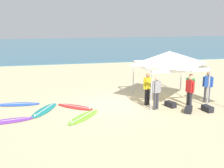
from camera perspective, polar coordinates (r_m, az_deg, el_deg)
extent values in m
plane|color=beige|center=(14.60, 0.74, -4.27)|extent=(80.00, 80.00, 0.00)
cube|color=#386B84|center=(45.59, -8.22, 7.91)|extent=(80.00, 36.00, 0.10)
cylinder|color=#B7B7BC|center=(13.53, 8.26, -1.33)|extent=(0.07, 0.07, 2.05)
cylinder|color=#B7B7BC|center=(14.89, 19.65, -0.62)|extent=(0.07, 0.07, 2.05)
cylinder|color=#B7B7BC|center=(16.42, 4.50, 1.42)|extent=(0.07, 0.07, 2.05)
cylinder|color=#B7B7BC|center=(17.56, 14.36, 1.83)|extent=(0.07, 0.07, 2.05)
cube|color=white|center=(13.94, 14.45, 2.76)|extent=(3.13, 0.03, 0.18)
cube|color=white|center=(16.76, 9.72, 4.77)|extent=(3.13, 0.03, 0.18)
cube|color=white|center=(14.77, 6.29, 3.70)|extent=(0.03, 3.13, 0.18)
cube|color=white|center=(16.03, 17.01, 3.97)|extent=(0.03, 3.13, 0.18)
pyramid|color=white|center=(15.27, 11.95, 5.48)|extent=(3.25, 3.25, 0.70)
ellipsoid|color=red|center=(14.20, -7.74, -4.76)|extent=(2.03, 1.77, 0.07)
cube|color=white|center=(14.19, -7.75, -4.62)|extent=(1.45, 1.15, 0.01)
cone|color=white|center=(13.73, -4.71, -4.92)|extent=(0.09, 0.09, 0.12)
ellipsoid|color=#19847F|center=(13.99, -14.01, -5.34)|extent=(1.58, 2.37, 0.07)
cube|color=white|center=(13.98, -14.02, -5.20)|extent=(0.91, 1.80, 0.01)
cone|color=white|center=(13.17, -15.96, -6.23)|extent=(0.09, 0.09, 0.12)
ellipsoid|color=purple|center=(13.05, -21.01, -7.26)|extent=(2.31, 1.00, 0.07)
cube|color=white|center=(13.04, -21.02, -7.10)|extent=(1.88, 0.39, 0.01)
ellipsoid|color=#7AD12D|center=(12.75, -5.99, -6.88)|extent=(1.93, 2.12, 0.07)
cube|color=white|center=(12.74, -5.99, -6.72)|extent=(1.28, 1.49, 0.01)
cone|color=white|center=(12.01, -8.51, -7.79)|extent=(0.09, 0.09, 0.12)
ellipsoid|color=blue|center=(15.34, -19.28, -4.03)|extent=(2.40, 0.89, 0.07)
cube|color=white|center=(15.33, -19.29, -3.89)|extent=(1.98, 0.27, 0.01)
cylinder|color=#383842|center=(13.78, 8.97, -3.61)|extent=(0.13, 0.13, 0.88)
cylinder|color=#383842|center=(13.90, 9.54, -3.49)|extent=(0.13, 0.13, 0.88)
cube|color=gray|center=(13.64, 9.37, -0.58)|extent=(0.41, 0.33, 0.60)
sphere|color=beige|center=(13.55, 9.44, 1.17)|extent=(0.21, 0.21, 0.21)
cylinder|color=gray|center=(13.50, 8.62, -0.78)|extent=(0.09, 0.09, 0.54)
cylinder|color=gray|center=(13.80, 10.09, -0.53)|extent=(0.09, 0.09, 0.54)
cylinder|color=#2D2D33|center=(14.23, 16.14, -3.44)|extent=(0.13, 0.13, 0.88)
cylinder|color=#2D2D33|center=(14.35, 15.62, -3.26)|extent=(0.13, 0.13, 0.88)
cube|color=red|center=(14.10, 16.08, -0.47)|extent=(0.32, 0.41, 0.60)
sphere|color=tan|center=(14.01, 16.19, 1.21)|extent=(0.21, 0.21, 0.21)
cylinder|color=red|center=(13.95, 16.75, -0.75)|extent=(0.09, 0.09, 0.54)
cylinder|color=red|center=(14.26, 15.41, -0.36)|extent=(0.09, 0.09, 0.54)
cylinder|color=#383842|center=(15.65, 19.64, -2.16)|extent=(0.13, 0.13, 0.88)
cylinder|color=#383842|center=(15.64, 18.98, -2.12)|extent=(0.13, 0.13, 0.88)
cube|color=#2851B2|center=(15.47, 19.52, 0.50)|extent=(0.42, 0.36, 0.60)
sphere|color=#9E7051|center=(15.39, 19.65, 2.04)|extent=(0.21, 0.21, 0.21)
cylinder|color=#2851B2|center=(15.49, 20.37, 0.37)|extent=(0.09, 0.09, 0.54)
cylinder|color=#2851B2|center=(15.46, 18.67, 0.48)|extent=(0.09, 0.09, 0.54)
cylinder|color=#2D2D33|center=(14.79, 16.25, -2.81)|extent=(0.13, 0.13, 0.88)
cylinder|color=#2D2D33|center=(14.89, 15.70, -2.66)|extent=(0.13, 0.13, 0.88)
cube|color=#2D8C47|center=(14.65, 16.16, 0.05)|extent=(0.35, 0.42, 0.60)
sphere|color=tan|center=(14.56, 16.27, 1.67)|extent=(0.21, 0.21, 0.21)
cylinder|color=#2D8C47|center=(14.53, 16.87, -0.20)|extent=(0.09, 0.09, 0.54)
cylinder|color=#2D8C47|center=(14.79, 15.45, 0.14)|extent=(0.09, 0.09, 0.54)
cylinder|color=black|center=(14.45, 7.13, -2.74)|extent=(0.13, 0.13, 0.88)
cylinder|color=black|center=(14.57, 7.66, -2.62)|extent=(0.13, 0.13, 0.88)
cube|color=yellow|center=(14.32, 7.49, 0.17)|extent=(0.42, 0.34, 0.60)
sphere|color=#9E7051|center=(14.23, 7.54, 1.83)|extent=(0.21, 0.21, 0.21)
cylinder|color=yellow|center=(14.17, 6.80, -0.04)|extent=(0.09, 0.09, 0.54)
cylinder|color=yellow|center=(14.48, 8.16, 0.21)|extent=(0.09, 0.09, 0.54)
cube|color=#232328|center=(13.85, 15.78, -5.19)|extent=(0.60, 0.68, 0.28)
cube|color=#232328|center=(14.27, 19.43, -4.90)|extent=(0.40, 0.64, 0.28)
cube|color=#232328|center=(14.45, 12.19, -4.19)|extent=(0.50, 0.67, 0.28)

